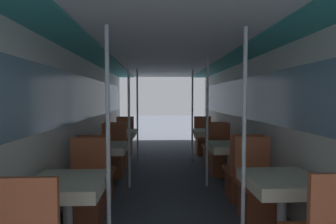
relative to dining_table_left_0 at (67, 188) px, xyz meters
The scene contains 25 objects.
wall_left 2.03m from the dining_table_left_0, 102.19° to the left, with size 0.05×8.60×2.11m.
wall_right 3.15m from the dining_table_left_0, 38.31° to the left, with size 0.05×8.60×2.11m.
ceiling_panel 2.66m from the dining_table_left_0, 62.31° to the left, with size 2.86×8.60×0.07m.
dining_table_left_0 is the anchor object (origin of this frame).
chair_left_far_0 0.70m from the dining_table_left_0, 90.00° to the left, with size 0.44×0.44×0.97m.
support_pole_left_0 0.58m from the dining_table_left_0, ahead, with size 0.04×0.04×2.11m.
dining_table_left_1 1.80m from the dining_table_left_0, 90.00° to the left, with size 0.68×0.68×0.71m.
chair_left_near_1 1.22m from the dining_table_left_0, 90.00° to the left, with size 0.44×0.44×0.97m.
chair_left_far_1 2.45m from the dining_table_left_0, 90.00° to the left, with size 0.44×0.44×0.97m.
support_pole_left_1 1.89m from the dining_table_left_0, 78.15° to the left, with size 0.04×0.04×2.11m.
dining_table_left_2 3.61m from the dining_table_left_0, 90.00° to the left, with size 0.68×0.68×0.71m.
chair_left_near_2 3.00m from the dining_table_left_0, 90.00° to the left, with size 0.44×0.44×0.97m.
chair_left_far_2 4.24m from the dining_table_left_0, 90.00° to the left, with size 0.44×0.44×0.97m.
support_pole_left_2 3.65m from the dining_table_left_0, 84.01° to the left, with size 0.04×0.04×2.11m.
dining_table_right_0 2.02m from the dining_table_left_0, ahead, with size 0.68×0.68×0.71m.
chair_right_far_0 2.14m from the dining_table_left_0, 17.12° to the left, with size 0.44×0.44×0.97m.
support_pole_right_0 1.70m from the dining_table_left_0, ahead, with size 0.04×0.04×2.11m.
dining_table_right_1 2.71m from the dining_table_left_0, 41.70° to the left, with size 0.68×0.68×0.71m.
chair_right_near_1 2.37m from the dining_table_left_0, 30.24° to the left, with size 0.44×0.44×0.97m.
chair_right_far_1 3.18m from the dining_table_left_0, 50.17° to the left, with size 0.44×0.44×0.97m.
support_pole_right_1 2.48m from the dining_table_left_0, 47.62° to the left, with size 0.04×0.04×2.11m.
dining_table_right_2 4.14m from the dining_table_left_0, 60.70° to the left, with size 0.68×0.68×0.71m.
chair_right_near_2 3.62m from the dining_table_left_0, 55.85° to the left, with size 0.44×0.44×0.97m.
chair_right_far_2 4.70m from the dining_table_left_0, 64.43° to the left, with size 0.44×0.44×0.97m.
support_pole_right_2 3.99m from the dining_table_left_0, 65.48° to the left, with size 0.04×0.04×2.11m.
Camera 1 is at (-0.18, -1.43, 1.45)m, focal length 28.00 mm.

